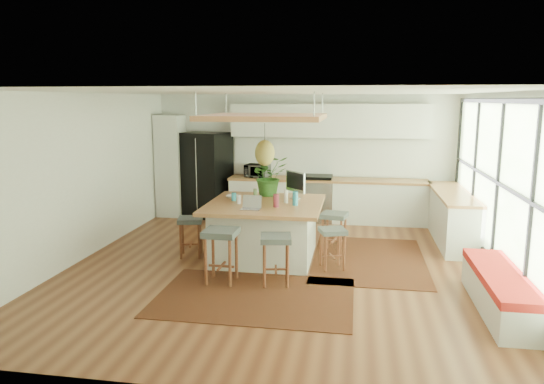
% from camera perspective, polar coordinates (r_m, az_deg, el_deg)
% --- Properties ---
extents(floor, '(7.00, 7.00, 0.00)m').
position_cam_1_polar(floor, '(8.03, 0.82, -8.43)').
color(floor, '#562A18').
rests_on(floor, ground).
extents(ceiling, '(7.00, 7.00, 0.00)m').
position_cam_1_polar(ceiling, '(7.60, 0.88, 11.22)').
color(ceiling, white).
rests_on(ceiling, ground).
extents(wall_back, '(6.50, 0.00, 6.50)m').
position_cam_1_polar(wall_back, '(11.14, 3.59, 3.99)').
color(wall_back, silver).
rests_on(wall_back, ground).
extents(wall_front, '(6.50, 0.00, 6.50)m').
position_cam_1_polar(wall_front, '(4.35, -6.20, -6.26)').
color(wall_front, silver).
rests_on(wall_front, ground).
extents(wall_left, '(0.00, 7.00, 7.00)m').
position_cam_1_polar(wall_left, '(8.79, -20.59, 1.62)').
color(wall_left, silver).
rests_on(wall_left, ground).
extents(wall_right, '(0.00, 7.00, 7.00)m').
position_cam_1_polar(wall_right, '(7.89, 24.86, 0.38)').
color(wall_right, silver).
rests_on(wall_right, ground).
extents(window_wall, '(0.10, 6.20, 2.60)m').
position_cam_1_polar(window_wall, '(7.88, 24.68, 0.75)').
color(window_wall, black).
rests_on(window_wall, wall_right).
extents(pantry, '(0.55, 0.60, 2.25)m').
position_cam_1_polar(pantry, '(11.54, -11.34, 2.91)').
color(pantry, silver).
rests_on(pantry, floor).
extents(back_counter_base, '(4.20, 0.60, 0.88)m').
position_cam_1_polar(back_counter_base, '(10.92, 6.23, -1.01)').
color(back_counter_base, silver).
rests_on(back_counter_base, floor).
extents(back_counter_top, '(4.24, 0.64, 0.05)m').
position_cam_1_polar(back_counter_top, '(10.84, 6.28, 1.37)').
color(back_counter_top, '#995C36').
rests_on(back_counter_top, back_counter_base).
extents(backsplash, '(4.20, 0.02, 0.80)m').
position_cam_1_polar(backsplash, '(11.07, 6.42, 3.91)').
color(backsplash, white).
rests_on(backsplash, wall_back).
extents(upper_cabinets, '(4.20, 0.34, 0.70)m').
position_cam_1_polar(upper_cabinets, '(10.85, 6.45, 8.02)').
color(upper_cabinets, silver).
rests_on(upper_cabinets, wall_back).
extents(range, '(0.76, 0.62, 1.00)m').
position_cam_1_polar(range, '(10.92, 4.93, -0.66)').
color(range, '#A5A5AA').
rests_on(range, floor).
extents(right_counter_base, '(0.60, 2.50, 0.88)m').
position_cam_1_polar(right_counter_base, '(9.91, 19.69, -2.75)').
color(right_counter_base, silver).
rests_on(right_counter_base, floor).
extents(right_counter_top, '(0.64, 2.54, 0.05)m').
position_cam_1_polar(right_counter_top, '(9.82, 19.86, -0.13)').
color(right_counter_top, '#995C36').
rests_on(right_counter_top, right_counter_base).
extents(window_bench, '(0.52, 2.00, 0.50)m').
position_cam_1_polar(window_bench, '(6.97, 24.32, -10.21)').
color(window_bench, silver).
rests_on(window_bench, floor).
extents(ceiling_panel, '(1.86, 1.86, 0.80)m').
position_cam_1_polar(ceiling_panel, '(8.06, -0.82, 6.55)').
color(ceiling_panel, '#995C36').
rests_on(ceiling_panel, ceiling).
extents(rug_near, '(2.60, 1.80, 0.01)m').
position_cam_1_polar(rug_near, '(6.87, -1.96, -11.74)').
color(rug_near, black).
rests_on(rug_near, floor).
extents(rug_right, '(1.80, 2.60, 0.01)m').
position_cam_1_polar(rug_right, '(8.51, 10.86, -7.49)').
color(rug_right, black).
rests_on(rug_right, floor).
extents(fridge, '(1.13, 1.00, 1.88)m').
position_cam_1_polar(fridge, '(11.31, -7.34, 1.86)').
color(fridge, black).
rests_on(fridge, floor).
extents(island, '(1.85, 1.85, 0.93)m').
position_cam_1_polar(island, '(8.34, -0.79, -4.36)').
color(island, '#995C36').
rests_on(island, floor).
extents(stool_near_left, '(0.47, 0.47, 0.78)m').
position_cam_1_polar(stool_near_left, '(7.30, -5.75, -7.49)').
color(stool_near_left, '#414748').
rests_on(stool_near_left, floor).
extents(stool_near_right, '(0.49, 0.49, 0.72)m').
position_cam_1_polar(stool_near_right, '(7.19, 0.43, -7.73)').
color(stool_near_right, '#414748').
rests_on(stool_near_right, floor).
extents(stool_right_front, '(0.48, 0.48, 0.64)m').
position_cam_1_polar(stool_right_front, '(7.88, 6.84, -6.15)').
color(stool_right_front, '#414748').
rests_on(stool_right_front, floor).
extents(stool_right_back, '(0.49, 0.49, 0.70)m').
position_cam_1_polar(stool_right_back, '(8.69, 7.02, -4.59)').
color(stool_right_back, '#414748').
rests_on(stool_right_back, floor).
extents(stool_left_side, '(0.47, 0.47, 0.66)m').
position_cam_1_polar(stool_left_side, '(8.55, -9.18, -4.89)').
color(stool_left_side, '#414748').
rests_on(stool_left_side, floor).
extents(laptop, '(0.30, 0.32, 0.22)m').
position_cam_1_polar(laptop, '(7.72, -2.43, -1.12)').
color(laptop, '#A5A5AA').
rests_on(laptop, island).
extents(monitor, '(0.49, 0.50, 0.48)m').
position_cam_1_polar(monitor, '(8.54, 2.66, 0.95)').
color(monitor, '#A5A5AA').
rests_on(monitor, island).
extents(microwave, '(0.55, 0.38, 0.34)m').
position_cam_1_polar(microwave, '(10.96, -1.67, 2.57)').
color(microwave, '#A5A5AA').
rests_on(microwave, back_counter_top).
extents(island_plant, '(0.91, 0.93, 0.54)m').
position_cam_1_polar(island_plant, '(8.83, -0.34, 1.34)').
color(island_plant, '#1E4C19').
rests_on(island_plant, island).
extents(island_bowl, '(0.25, 0.25, 0.05)m').
position_cam_1_polar(island_bowl, '(8.65, -4.49, -0.53)').
color(island_bowl, white).
rests_on(island_bowl, island).
extents(island_bottle_0, '(0.07, 0.07, 0.19)m').
position_cam_1_polar(island_bottle_0, '(8.43, -4.36, -0.33)').
color(island_bottle_0, '#2F98BD').
rests_on(island_bottle_0, island).
extents(island_bottle_1, '(0.07, 0.07, 0.19)m').
position_cam_1_polar(island_bottle_1, '(8.15, -3.75, -0.69)').
color(island_bottle_1, white).
rests_on(island_bottle_1, island).
extents(island_bottle_2, '(0.07, 0.07, 0.19)m').
position_cam_1_polar(island_bottle_2, '(7.89, 0.60, -1.05)').
color(island_bottle_2, maroon).
rests_on(island_bottle_2, island).
extents(island_bottle_3, '(0.07, 0.07, 0.19)m').
position_cam_1_polar(island_bottle_3, '(8.21, 1.67, -0.59)').
color(island_bottle_3, white).
rests_on(island_bottle_3, island).
extents(island_bottle_4, '(0.07, 0.07, 0.19)m').
position_cam_1_polar(island_bottle_4, '(8.50, -1.82, -0.22)').
color(island_bottle_4, '#587144').
rests_on(island_bottle_4, island).
extents(island_bottle_5, '(0.07, 0.07, 0.19)m').
position_cam_1_polar(island_bottle_5, '(8.05, 2.58, -0.83)').
color(island_bottle_5, '#2F98BD').
rests_on(island_bottle_5, island).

